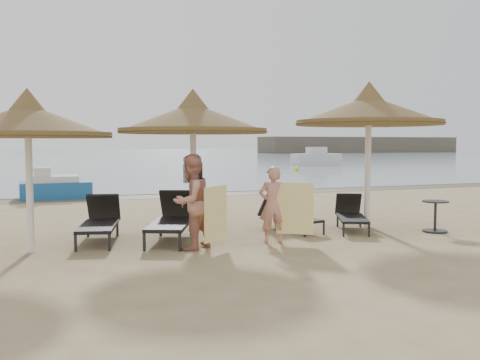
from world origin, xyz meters
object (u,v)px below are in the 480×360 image
object	(u,v)px
palapa_left	(28,122)
side_table	(435,217)
lounger_far_left	(100,221)
lounger_near_right	(287,215)
person_left	(191,194)
lounger_far_right	(351,214)
palapa_right	(369,111)
pedal_boat	(55,187)
lounger_near_left	(172,218)
palapa_center	(193,119)
person_right	(273,199)

from	to	relation	value
palapa_left	side_table	size ratio (longest dim) A/B	4.28
side_table	lounger_far_left	bearing A→B (deg)	167.57
lounger_near_right	person_left	bearing A→B (deg)	-164.60
lounger_far_left	lounger_far_right	xyz separation A→B (m)	(5.31, -0.59, -0.05)
person_left	lounger_near_right	bearing A→B (deg)	172.62
palapa_right	pedal_boat	world-z (taller)	palapa_right
side_table	lounger_near_left	bearing A→B (deg)	168.78
palapa_center	side_table	xyz separation A→B (m)	(4.99, -1.27, -2.07)
palapa_left	lounger_near_right	size ratio (longest dim) A/B	1.63
palapa_center	lounger_far_left	size ratio (longest dim) A/B	1.49
side_table	person_right	distance (m)	3.80
palapa_center	person_right	bearing A→B (deg)	-43.93
palapa_right	lounger_far_right	size ratio (longest dim) A/B	1.88
palapa_left	lounger_near_left	xyz separation A→B (m)	(2.59, 0.32, -1.85)
palapa_left	person_left	size ratio (longest dim) A/B	1.45
palapa_right	lounger_near_left	world-z (taller)	palapa_right
person_right	pedal_boat	bearing A→B (deg)	-59.20
person_right	lounger_far_right	bearing A→B (deg)	-149.24
palapa_center	lounger_near_right	distance (m)	2.97
palapa_right	lounger_far_right	distance (m)	2.36
palapa_left	side_table	distance (m)	8.34
palapa_left	lounger_far_right	size ratio (longest dim) A/B	1.63
person_left	pedal_boat	xyz separation A→B (m)	(-2.06, 10.07, -0.59)
side_table	person_left	size ratio (longest dim) A/B	0.34
lounger_near_right	person_left	distance (m)	2.93
palapa_right	side_table	xyz separation A→B (m)	(0.94, -1.15, -2.30)
lounger_far_right	person_right	distance (m)	2.45
lounger_near_right	person_right	xyz separation A→B (m)	(-0.92, -1.27, 0.51)
palapa_left	person_left	xyz separation A→B (m)	(2.69, -0.72, -1.28)
palapa_right	person_right	distance (m)	3.50
lounger_near_right	lounger_far_right	size ratio (longest dim) A/B	1.00
palapa_right	side_table	size ratio (longest dim) A/B	4.94
lounger_near_right	side_table	bearing A→B (deg)	-37.57
lounger_near_right	lounger_far_right	world-z (taller)	lounger_far_right
lounger_near_left	palapa_left	bearing A→B (deg)	-150.39
lounger_far_left	person_left	distance (m)	2.13
palapa_center	lounger_far_right	distance (m)	4.05
lounger_far_right	pedal_boat	size ratio (longest dim) A/B	0.75
palapa_center	lounger_near_left	world-z (taller)	palapa_center
side_table	person_left	world-z (taller)	person_left
palapa_right	lounger_near_right	world-z (taller)	palapa_right
palapa_left	lounger_near_right	xyz separation A→B (m)	(5.22, 0.59, -1.93)
palapa_center	palapa_right	size ratio (longest dim) A/B	0.91
palapa_left	palapa_center	distance (m)	3.12
lounger_near_left	person_right	world-z (taller)	person_right
lounger_near_left	pedal_boat	size ratio (longest dim) A/B	0.94
palapa_right	person_left	bearing A→B (deg)	-166.05
person_left	pedal_boat	size ratio (longest dim) A/B	0.85
lounger_near_left	lounger_far_right	world-z (taller)	lounger_near_left
lounger_far_left	side_table	xyz separation A→B (m)	(6.82, -1.50, -0.07)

